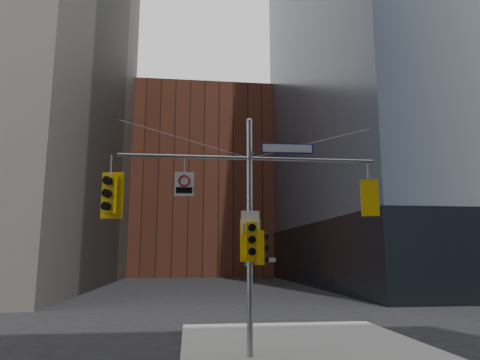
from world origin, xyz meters
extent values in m
cube|color=gray|center=(2.00, 4.00, 0.07)|extent=(8.00, 8.00, 0.15)
cube|color=black|center=(28.00, 32.00, 3.00)|extent=(36.40, 36.40, 6.00)
cube|color=brown|center=(0.00, 58.00, 14.00)|extent=(26.00, 20.00, 28.00)
cylinder|color=gray|center=(0.00, 2.00, 3.60)|extent=(0.18, 0.18, 7.20)
sphere|color=gray|center=(0.00, 2.00, 7.20)|extent=(0.20, 0.20, 0.20)
cylinder|color=gray|center=(-2.00, 2.00, 6.00)|extent=(4.00, 0.11, 0.11)
cylinder|color=gray|center=(2.00, 2.00, 6.00)|extent=(4.00, 0.11, 0.11)
cylinder|color=gray|center=(0.00, 1.65, 6.00)|extent=(0.10, 0.70, 0.10)
cylinder|color=gray|center=(-2.00, 2.00, 6.55)|extent=(4.00, 0.02, 1.12)
cylinder|color=gray|center=(2.00, 2.00, 6.55)|extent=(4.00, 0.02, 1.12)
cube|color=yellow|center=(-4.17, 2.00, 4.80)|extent=(0.41, 0.33, 1.13)
cube|color=yellow|center=(-4.13, 2.19, 4.80)|extent=(0.66, 0.19, 1.40)
cylinder|color=black|center=(-4.22, 1.79, 5.18)|extent=(0.27, 0.22, 0.24)
cylinder|color=black|center=(-4.20, 1.87, 5.18)|extent=(0.20, 0.07, 0.20)
cylinder|color=black|center=(-4.22, 1.79, 4.80)|extent=(0.27, 0.22, 0.24)
cylinder|color=black|center=(-4.20, 1.87, 4.80)|extent=(0.20, 0.07, 0.20)
cylinder|color=black|center=(-4.22, 1.79, 4.42)|extent=(0.27, 0.22, 0.24)
cylinder|color=black|center=(-4.20, 1.87, 4.42)|extent=(0.20, 0.07, 0.20)
cube|color=yellow|center=(3.82, 2.00, 4.80)|extent=(0.35, 0.28, 0.93)
cube|color=yellow|center=(3.78, 1.85, 4.80)|extent=(0.54, 0.17, 1.15)
cylinder|color=black|center=(3.86, 2.17, 5.11)|extent=(0.22, 0.19, 0.20)
cylinder|color=black|center=(3.85, 2.10, 5.11)|extent=(0.17, 0.06, 0.17)
cylinder|color=black|center=(3.86, 2.17, 4.80)|extent=(0.22, 0.19, 0.20)
cylinder|color=black|center=(3.85, 2.10, 4.80)|extent=(0.17, 0.06, 0.17)
cylinder|color=black|center=(3.86, 2.17, 4.49)|extent=(0.22, 0.19, 0.20)
cylinder|color=black|center=(3.85, 2.10, 4.49)|extent=(0.17, 0.06, 0.17)
cube|color=yellow|center=(0.28, 2.00, 3.26)|extent=(0.28, 0.36, 1.03)
cylinder|color=black|center=(0.47, 2.03, 3.60)|extent=(0.19, 0.24, 0.22)
cylinder|color=black|center=(0.40, 2.02, 3.60)|extent=(0.05, 0.19, 0.19)
cylinder|color=black|center=(0.47, 2.03, 3.26)|extent=(0.19, 0.24, 0.22)
cylinder|color=black|center=(0.40, 2.02, 3.26)|extent=(0.05, 0.19, 0.19)
cylinder|color=black|center=(0.47, 2.03, 2.92)|extent=(0.19, 0.24, 0.22)
cylinder|color=black|center=(0.40, 2.02, 2.92)|extent=(0.05, 0.19, 0.19)
cube|color=yellow|center=(0.00, 1.72, 3.48)|extent=(0.34, 0.24, 1.03)
cube|color=yellow|center=(0.00, 1.90, 3.48)|extent=(0.61, 0.05, 1.28)
cylinder|color=black|center=(0.00, 1.52, 3.82)|extent=(0.22, 0.16, 0.22)
cylinder|color=black|center=(0.00, 1.60, 3.82)|extent=(0.19, 0.02, 0.19)
cylinder|color=black|center=(0.00, 1.52, 3.48)|extent=(0.22, 0.16, 0.22)
cylinder|color=black|center=(0.00, 1.60, 3.48)|extent=(0.19, 0.02, 0.19)
cylinder|color=black|center=(0.00, 1.52, 3.13)|extent=(0.22, 0.16, 0.22)
cylinder|color=#0CE559|center=(0.00, 1.60, 3.13)|extent=(0.19, 0.02, 0.19)
cube|color=navy|center=(1.21, 2.00, 6.35)|extent=(1.67, 0.09, 0.32)
cube|color=silver|center=(1.21, 1.98, 6.35)|extent=(1.57, 0.06, 0.25)
cube|color=silver|center=(-2.00, 1.98, 5.15)|extent=(0.58, 0.04, 0.73)
torus|color=#B20A0A|center=(-2.00, 1.96, 5.25)|extent=(0.36, 0.06, 0.36)
cube|color=black|center=(-2.00, 1.96, 4.96)|extent=(0.49, 0.02, 0.18)
cube|color=silver|center=(0.00, 1.88, 3.99)|extent=(0.56, 0.04, 0.73)
cube|color=#D88C00|center=(0.00, 1.86, 3.78)|extent=(0.40, 0.02, 0.32)
cube|color=silver|center=(0.45, 2.00, 2.89)|extent=(0.66, 0.07, 0.13)
cube|color=#145926|center=(0.00, 2.45, 2.76)|extent=(0.10, 0.75, 0.15)
camera|label=1|loc=(-1.80, -10.85, 3.05)|focal=32.00mm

